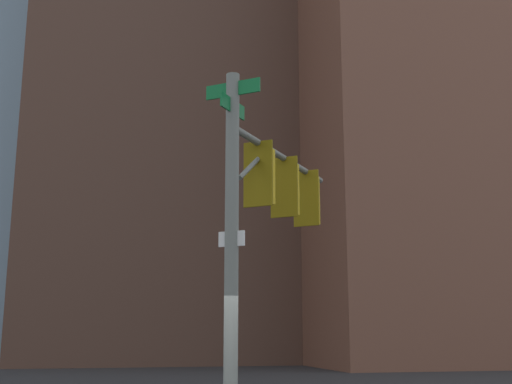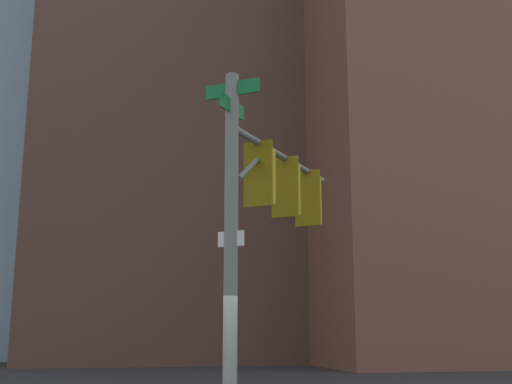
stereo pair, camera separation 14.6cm
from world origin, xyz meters
name	(u,v)px [view 2 (the right image)]	position (x,y,z in m)	size (l,w,h in m)	color
signal_pole_assembly	(271,205)	(1.64, -1.16, 4.17)	(3.67, 3.08, 6.11)	slate
building_brick_nearside	(189,18)	(40.55, -4.06, 27.42)	(23.03, 21.38, 54.84)	#4C3328
building_brick_midblock	(404,121)	(31.56, -18.49, 16.66)	(20.20, 16.13, 33.31)	brown
building_brick_farside	(201,133)	(55.45, -7.28, 22.16)	(17.22, 19.73, 44.33)	#4C3328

